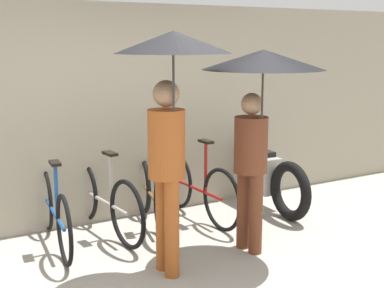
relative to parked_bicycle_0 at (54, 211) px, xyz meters
name	(u,v)px	position (x,y,z in m)	size (l,w,h in m)	color
back_wall	(111,114)	(0.83, 0.50, 0.86)	(10.58, 0.12, 2.44)	gray
parked_bicycle_0	(54,211)	(0.00, 0.00, 0.00)	(0.44, 1.69, 1.00)	black
parked_bicycle_1	(103,199)	(0.55, 0.09, 0.01)	(0.44, 1.75, 1.09)	black
parked_bicycle_2	(152,194)	(1.11, 0.06, -0.01)	(0.54, 1.60, 1.10)	black
parked_bicycle_3	(197,187)	(1.66, 0.01, 0.01)	(0.44, 1.66, 1.04)	black
pedestrian_leading	(171,90)	(0.67, -1.23, 1.27)	(0.95, 0.95, 2.11)	#9E4C1E
pedestrian_center	(259,90)	(1.62, -1.18, 1.23)	(1.12, 1.12, 1.95)	brown
motorcycle	(255,174)	(2.58, 0.12, 0.03)	(0.58, 2.09, 0.91)	black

